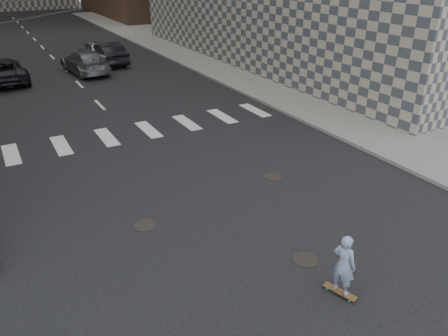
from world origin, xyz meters
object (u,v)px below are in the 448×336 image
object	(u,v)px
traffic_car_d	(95,50)
skateboarder	(344,265)
traffic_car_b	(85,62)
traffic_car_e	(107,54)
traffic_car_c	(2,71)

from	to	relation	value
traffic_car_d	skateboarder	bearing A→B (deg)	82.35
skateboarder	traffic_car_b	size ratio (longest dim) A/B	0.31
traffic_car_b	traffic_car_e	xyz separation A→B (m)	(2.17, 2.00, 0.01)
skateboarder	traffic_car_e	xyz separation A→B (m)	(2.23, 27.95, -0.08)
traffic_car_b	traffic_car_d	size ratio (longest dim) A/B	1.20
skateboarder	traffic_car_b	bearing A→B (deg)	71.91
skateboarder	traffic_car_e	bearing A→B (deg)	67.48
skateboarder	traffic_car_c	bearing A→B (deg)	83.57
skateboarder	traffic_car_d	distance (m)	29.98
traffic_car_b	traffic_car_c	bearing A→B (deg)	-4.72
traffic_car_c	traffic_car_e	distance (m)	7.80
skateboarder	traffic_car_e	size ratio (longest dim) A/B	0.35
skateboarder	traffic_car_b	world-z (taller)	skateboarder
traffic_car_b	traffic_car_d	bearing A→B (deg)	-119.90
traffic_car_d	traffic_car_e	distance (m)	2.03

